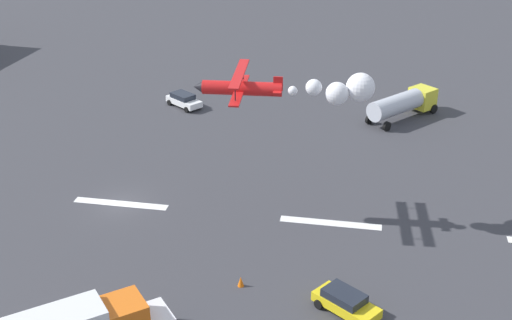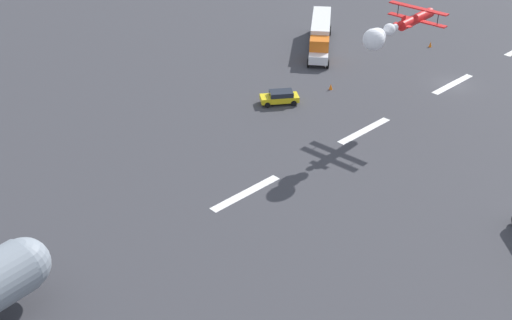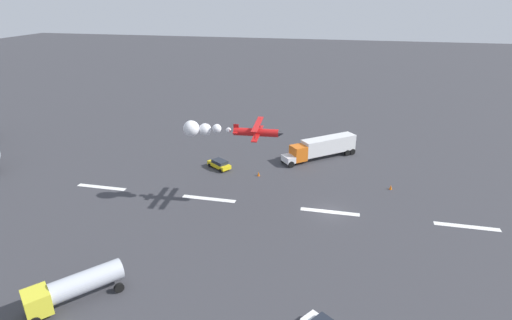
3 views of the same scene
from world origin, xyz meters
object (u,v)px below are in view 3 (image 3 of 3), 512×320
object	(u,v)px
semi_truck_orange	(322,147)
traffic_cone_near	(391,187)
fuel_tanker_truck	(74,287)
traffic_cone_far	(258,174)
followme_car_yellow	(219,164)
stunt_biplane_red	(218,130)

from	to	relation	value
semi_truck_orange	traffic_cone_near	size ratio (longest dim) A/B	17.17
fuel_tanker_truck	traffic_cone_near	bearing A→B (deg)	-134.68
fuel_tanker_truck	traffic_cone_far	size ratio (longest dim) A/B	11.17
traffic_cone_near	traffic_cone_far	xyz separation A→B (m)	(20.72, -0.38, 0.00)
fuel_tanker_truck	followme_car_yellow	distance (m)	34.33
followme_car_yellow	traffic_cone_far	size ratio (longest dim) A/B	6.18
stunt_biplane_red	semi_truck_orange	bearing A→B (deg)	-122.46
followme_car_yellow	traffic_cone_far	xyz separation A→B (m)	(-7.17, 1.58, -0.44)
traffic_cone_near	traffic_cone_far	bearing A→B (deg)	-1.04
stunt_biplane_red	followme_car_yellow	world-z (taller)	stunt_biplane_red
semi_truck_orange	followme_car_yellow	distance (m)	18.75
semi_truck_orange	traffic_cone_near	bearing A→B (deg)	136.91
fuel_tanker_truck	stunt_biplane_red	bearing A→B (deg)	-108.89
traffic_cone_near	fuel_tanker_truck	bearing A→B (deg)	45.32
stunt_biplane_red	traffic_cone_far	xyz separation A→B (m)	(-3.36, -10.00, -10.52)
stunt_biplane_red	semi_truck_orange	size ratio (longest dim) A/B	1.04
fuel_tanker_truck	traffic_cone_near	size ratio (longest dim) A/B	11.17
followme_car_yellow	stunt_biplane_red	bearing A→B (deg)	108.21
traffic_cone_near	followme_car_yellow	bearing A→B (deg)	-4.02
traffic_cone_far	followme_car_yellow	bearing A→B (deg)	-12.44
semi_truck_orange	followme_car_yellow	bearing A→B (deg)	27.29
semi_truck_orange	fuel_tanker_truck	distance (m)	47.35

